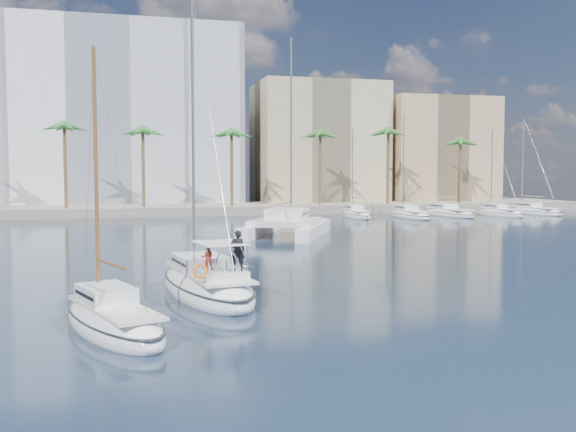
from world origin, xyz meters
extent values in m
plane|color=black|center=(0.00, 0.00, 0.00)|extent=(160.00, 160.00, 0.00)
cube|color=gray|center=(0.00, 61.00, 0.60)|extent=(120.00, 14.00, 1.20)
cube|color=white|center=(-12.00, 73.00, 14.00)|extent=(42.00, 16.00, 28.00)
cube|color=tan|center=(22.00, 70.00, 10.00)|extent=(20.00, 14.00, 20.00)
cube|color=tan|center=(42.00, 68.00, 9.00)|extent=(18.00, 12.00, 18.00)
cylinder|color=brown|center=(0.00, 57.00, 5.25)|extent=(0.44, 0.44, 10.50)
sphere|color=#276B27|center=(0.00, 57.00, 10.50)|extent=(3.60, 3.60, 3.60)
cylinder|color=brown|center=(34.00, 57.00, 5.25)|extent=(0.44, 0.44, 10.50)
sphere|color=#276B27|center=(34.00, 57.00, 10.50)|extent=(3.60, 3.60, 3.60)
ellipsoid|color=white|center=(-5.27, 0.40, 0.32)|extent=(4.81, 10.80, 2.16)
ellipsoid|color=black|center=(-5.27, 0.40, 0.63)|extent=(4.86, 10.90, 0.18)
cube|color=silver|center=(-5.24, 0.20, 1.14)|extent=(3.48, 8.08, 0.12)
cube|color=silver|center=(-5.42, 1.39, 1.50)|extent=(2.71, 3.70, 0.60)
cube|color=black|center=(-5.42, 1.39, 1.52)|extent=(2.67, 3.31, 0.14)
cylinder|color=#B7BABF|center=(-5.60, 2.58, 8.03)|extent=(0.15, 0.15, 13.67)
cylinder|color=#B7BABF|center=(-5.29, 0.50, 2.70)|extent=(0.73, 4.18, 0.11)
cube|color=silver|center=(-4.95, -1.78, 1.38)|extent=(2.34, 2.87, 0.36)
cube|color=silver|center=(-4.93, -1.88, 2.75)|extent=(2.34, 2.87, 0.04)
torus|color=silver|center=(-4.80, -2.77, 2.05)|extent=(0.95, 0.20, 0.96)
torus|color=orange|center=(-6.00, -3.36, 1.75)|extent=(0.65, 0.29, 0.64)
imported|color=black|center=(-4.26, -2.48, 2.46)|extent=(0.66, 0.44, 1.80)
imported|color=#AF2C1A|center=(-5.50, -1.80, 2.12)|extent=(0.58, 0.47, 1.12)
ellipsoid|color=white|center=(-9.53, -5.88, 0.27)|extent=(4.94, 8.17, 1.83)
ellipsoid|color=black|center=(-9.53, -5.88, 0.53)|extent=(4.99, 8.25, 0.18)
cube|color=silver|center=(-9.48, -6.02, 0.96)|extent=(3.62, 6.10, 0.12)
cube|color=silver|center=(-9.78, -5.17, 1.32)|extent=(2.42, 2.96, 0.60)
cube|color=black|center=(-9.78, -5.17, 1.34)|extent=(2.33, 2.68, 0.14)
cylinder|color=brown|center=(-10.08, -4.32, 5.85)|extent=(0.15, 0.15, 9.65)
cylinder|color=brown|center=(-9.55, -5.81, 2.52)|extent=(1.17, 3.00, 0.11)
cube|color=white|center=(3.37, 28.36, 0.55)|extent=(6.71, 11.93, 1.10)
cube|color=white|center=(7.99, 26.07, 0.55)|extent=(6.71, 11.93, 1.10)
cube|color=silver|center=(5.40, 26.65, 1.30)|extent=(8.26, 8.82, 0.50)
cube|color=silver|center=(5.68, 27.22, 2.00)|extent=(4.82, 4.97, 1.00)
cube|color=black|center=(5.68, 27.22, 2.05)|extent=(4.62, 4.52, 0.18)
cylinder|color=#B7BABF|center=(6.53, 28.93, 9.98)|extent=(0.18, 0.18, 16.95)
ellipsoid|color=silver|center=(-2.61, 4.43, 0.68)|extent=(0.19, 0.36, 0.17)
sphere|color=silver|center=(-2.61, 4.61, 0.70)|extent=(0.10, 0.10, 0.10)
cube|color=gray|center=(-2.88, 4.43, 0.71)|extent=(0.42, 0.15, 0.10)
cube|color=gray|center=(-2.35, 4.43, 0.71)|extent=(0.42, 0.15, 0.10)
camera|label=1|loc=(-9.17, -30.06, 5.93)|focal=40.00mm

